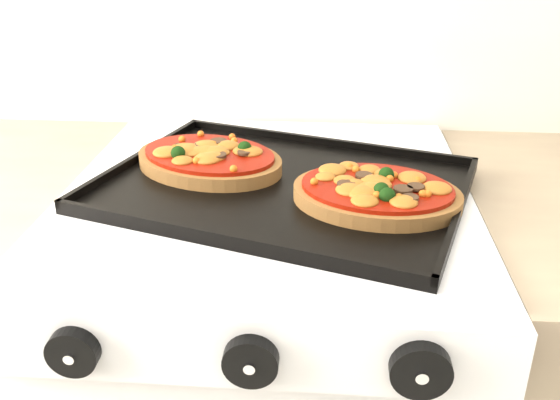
{
  "coord_description": "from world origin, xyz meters",
  "views": [
    {
      "loc": [
        0.08,
        0.86,
        1.29
      ],
      "look_at": [
        0.02,
        1.63,
        0.92
      ],
      "focal_mm": 40.0,
      "sensor_mm": 36.0,
      "label": 1
    }
  ],
  "objects": [
    {
      "name": "knob_center",
      "position": [
        0.01,
        1.37,
        0.85
      ],
      "size": [
        0.06,
        0.02,
        0.06
      ],
      "primitive_type": "cylinder",
      "rotation": [
        1.57,
        0.0,
        0.0
      ],
      "color": "black",
      "rests_on": "control_panel"
    },
    {
      "name": "knob_right",
      "position": [
        0.19,
        1.37,
        0.85
      ],
      "size": [
        0.06,
        0.02,
        0.06
      ],
      "primitive_type": "cylinder",
      "rotation": [
        1.57,
        0.0,
        0.0
      ],
      "color": "black",
      "rests_on": "control_panel"
    },
    {
      "name": "knob_left",
      "position": [
        -0.18,
        1.37,
        0.85
      ],
      "size": [
        0.06,
        0.02,
        0.06
      ],
      "primitive_type": "cylinder",
      "rotation": [
        1.57,
        0.0,
        0.0
      ],
      "color": "black",
      "rests_on": "control_panel"
    },
    {
      "name": "pizza_left",
      "position": [
        -0.09,
        1.73,
        0.94
      ],
      "size": [
        0.28,
        0.25,
        0.03
      ],
      "primitive_type": null,
      "rotation": [
        0.0,
        0.0,
        -0.39
      ],
      "color": "brown",
      "rests_on": "baking_tray"
    },
    {
      "name": "baking_tray",
      "position": [
        0.02,
        1.68,
        0.92
      ],
      "size": [
        0.59,
        0.51,
        0.02
      ],
      "primitive_type": "cube",
      "rotation": [
        0.0,
        0.0,
        -0.31
      ],
      "color": "black",
      "rests_on": "stove"
    },
    {
      "name": "control_panel",
      "position": [
        -0.0,
        1.39,
        0.85
      ],
      "size": [
        0.6,
        0.02,
        0.09
      ],
      "primitive_type": "cube",
      "color": "silver",
      "rests_on": "stove"
    },
    {
      "name": "pizza_right",
      "position": [
        0.15,
        1.63,
        0.94
      ],
      "size": [
        0.26,
        0.22,
        0.03
      ],
      "primitive_type": null,
      "rotation": [
        0.0,
        0.0,
        -0.2
      ],
      "color": "brown",
      "rests_on": "baking_tray"
    }
  ]
}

